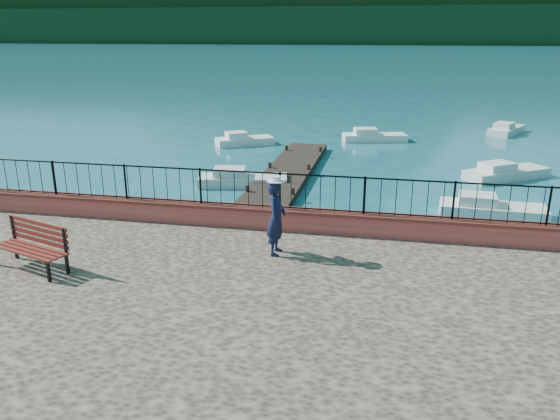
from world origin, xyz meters
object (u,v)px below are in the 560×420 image
at_px(boat_5, 507,127).
at_px(boat_0, 243,177).
at_px(boat_4, 375,134).
at_px(boat_2, 507,170).
at_px(park_bench, 32,256).
at_px(boat_3, 245,138).
at_px(person, 276,218).
at_px(boat_1, 493,206).

bearing_deg(boat_5, boat_0, 167.47).
height_order(boat_4, boat_5, same).
distance_m(boat_0, boat_4, 12.33).
bearing_deg(boat_0, boat_2, 6.56).
xyz_separation_m(park_bench, boat_4, (6.66, 23.02, -1.11)).
xyz_separation_m(boat_0, boat_2, (11.22, 3.57, 0.00)).
relative_size(boat_2, boat_5, 1.11).
relative_size(park_bench, boat_3, 0.61).
relative_size(person, boat_5, 0.50).
height_order(boat_3, boat_4, same).
distance_m(boat_0, boat_1, 9.98).
xyz_separation_m(person, boat_3, (-5.77, 18.37, -1.69)).
bearing_deg(park_bench, boat_0, 100.13).
bearing_deg(boat_2, boat_3, 125.74).
xyz_separation_m(park_bench, boat_3, (-0.65, 20.34, -1.11)).
bearing_deg(boat_3, boat_2, -50.80).
height_order(boat_2, boat_5, same).
xyz_separation_m(boat_2, boat_3, (-13.45, 4.97, 0.00)).
bearing_deg(boat_2, boat_5, 46.17).
distance_m(boat_1, boat_3, 16.05).
bearing_deg(boat_0, boat_4, 54.54).
xyz_separation_m(boat_3, boat_5, (15.52, 6.93, 0.00)).
bearing_deg(boat_2, boat_1, -138.45).
distance_m(park_bench, boat_1, 14.92).
xyz_separation_m(boat_1, boat_5, (3.54, 17.61, 0.00)).
bearing_deg(boat_2, boat_0, 163.70).
bearing_deg(person, boat_0, 20.83).
bearing_deg(boat_4, boat_0, -128.70).
distance_m(person, boat_5, 27.17).
xyz_separation_m(park_bench, boat_2, (12.80, 15.36, -1.11)).
distance_m(park_bench, boat_3, 20.38).
height_order(park_bench, boat_5, park_bench).
bearing_deg(park_bench, boat_2, 67.97).
bearing_deg(boat_4, boat_5, 13.01).
bearing_deg(park_bench, boat_4, 91.63).
bearing_deg(person, boat_1, -37.87).
distance_m(boat_1, boat_4, 14.16).
relative_size(person, boat_1, 0.50).
height_order(park_bench, boat_3, park_bench).
xyz_separation_m(boat_2, boat_5, (2.07, 11.90, 0.00)).
xyz_separation_m(boat_0, boat_1, (9.75, -2.13, 0.00)).
relative_size(person, boat_4, 0.48).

